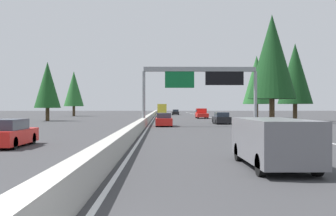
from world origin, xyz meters
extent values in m
plane|color=#38383A|center=(60.00, 0.00, 0.00)|extent=(320.00, 320.00, 0.00)
cube|color=#ADAAA3|center=(80.00, 0.30, 0.45)|extent=(180.00, 0.56, 0.90)
cube|color=silver|center=(70.00, -11.52, 0.01)|extent=(160.00, 0.16, 0.01)
cube|color=silver|center=(70.00, -0.25, 0.01)|extent=(160.00, 0.16, 0.01)
cylinder|color=gray|center=(37.50, 0.30, 3.01)|extent=(0.36, 0.36, 6.02)
cylinder|color=gray|center=(37.50, -12.02, 3.01)|extent=(0.36, 0.36, 6.02)
cube|color=gray|center=(37.50, -5.86, 6.27)|extent=(0.50, 12.32, 0.50)
cube|color=#0C602D|center=(37.35, -3.64, 5.17)|extent=(0.12, 3.20, 1.90)
cube|color=black|center=(37.35, -8.57, 5.27)|extent=(0.16, 4.20, 1.50)
cube|color=slate|center=(8.33, -5.53, 0.97)|extent=(5.00, 1.95, 1.44)
cube|color=#2D3847|center=(6.03, -5.53, 1.22)|extent=(0.08, 1.48, 0.56)
cylinder|color=black|center=(10.03, -4.67, 0.35)|extent=(0.70, 0.24, 0.70)
cylinder|color=black|center=(10.03, -6.38, 0.35)|extent=(0.70, 0.24, 0.70)
cylinder|color=black|center=(6.63, -4.67, 0.35)|extent=(0.70, 0.24, 0.70)
cylinder|color=black|center=(6.63, -6.38, 0.35)|extent=(0.70, 0.24, 0.70)
cube|color=black|center=(43.54, -9.19, 0.53)|extent=(4.40, 1.80, 0.76)
cube|color=#2D3847|center=(43.32, -9.19, 1.19)|extent=(2.46, 1.51, 0.56)
cylinder|color=black|center=(44.95, -8.40, 0.32)|extent=(0.64, 0.22, 0.64)
cylinder|color=black|center=(44.95, -9.98, 0.32)|extent=(0.64, 0.22, 0.64)
cylinder|color=black|center=(42.13, -8.40, 0.32)|extent=(0.64, 0.22, 0.64)
cylinder|color=black|center=(42.13, -9.98, 0.32)|extent=(0.64, 0.22, 0.64)
cube|color=red|center=(67.29, -9.20, 0.61)|extent=(5.60, 2.00, 0.70)
cube|color=red|center=(68.30, -9.20, 1.41)|extent=(2.24, 1.84, 0.90)
cube|color=#2D3847|center=(68.30, -9.20, 1.50)|extent=(2.02, 1.92, 0.41)
cylinder|color=black|center=(69.14, -8.34, 0.40)|extent=(0.80, 0.28, 0.80)
cylinder|color=black|center=(69.14, -10.06, 0.40)|extent=(0.80, 0.28, 0.80)
cylinder|color=black|center=(65.44, -8.34, 0.40)|extent=(0.80, 0.28, 0.80)
cylinder|color=black|center=(65.44, -10.06, 0.40)|extent=(0.80, 0.28, 0.80)
cube|color=gold|center=(99.74, -1.83, 1.70)|extent=(6.12, 2.40, 2.50)
cube|color=silver|center=(103.99, -1.83, 1.40)|extent=(2.38, 2.30, 1.90)
cylinder|color=black|center=(103.82, -0.77, 0.45)|extent=(0.90, 0.28, 0.90)
cylinder|color=black|center=(103.82, -2.89, 0.45)|extent=(0.90, 0.28, 0.90)
cylinder|color=black|center=(98.04, -0.77, 0.45)|extent=(0.90, 0.28, 0.90)
cylinder|color=black|center=(98.04, -2.89, 0.45)|extent=(0.90, 0.28, 0.90)
cube|color=black|center=(100.75, -5.52, 0.53)|extent=(4.40, 1.80, 0.76)
cube|color=#2D3847|center=(100.53, -5.52, 1.19)|extent=(2.46, 1.51, 0.56)
cylinder|color=black|center=(102.16, -4.73, 0.32)|extent=(0.64, 0.22, 0.64)
cylinder|color=black|center=(102.16, -6.31, 0.32)|extent=(0.64, 0.22, 0.64)
cylinder|color=black|center=(99.34, -4.73, 0.32)|extent=(0.64, 0.22, 0.64)
cylinder|color=black|center=(99.34, -6.31, 0.32)|extent=(0.64, 0.22, 0.64)
cube|color=red|center=(37.62, -1.92, 0.53)|extent=(4.40, 1.80, 0.76)
cube|color=#2D3847|center=(37.40, -1.92, 1.19)|extent=(2.46, 1.51, 0.56)
cylinder|color=black|center=(39.02, -1.13, 0.32)|extent=(0.64, 0.22, 0.64)
cylinder|color=black|center=(39.02, -2.71, 0.32)|extent=(0.64, 0.22, 0.64)
cylinder|color=black|center=(36.21, -1.13, 0.32)|extent=(0.64, 0.22, 0.64)
cylinder|color=black|center=(36.21, -2.71, 0.32)|extent=(0.64, 0.22, 0.64)
cube|color=red|center=(15.72, 6.50, 0.53)|extent=(4.40, 1.80, 0.76)
cube|color=#2D3847|center=(15.50, 6.50, 1.19)|extent=(2.46, 1.51, 0.56)
cylinder|color=black|center=(17.13, 7.29, 0.32)|extent=(0.64, 0.22, 0.64)
cylinder|color=black|center=(17.13, 5.71, 0.32)|extent=(0.64, 0.22, 0.64)
cylinder|color=black|center=(14.31, 5.71, 0.32)|extent=(0.64, 0.22, 0.64)
cylinder|color=#4C3823|center=(47.63, -16.76, 1.63)|extent=(0.71, 0.71, 3.25)
cone|color=#143D19|center=(47.63, -16.76, 9.02)|extent=(6.51, 6.51, 11.53)
cylinder|color=#4C3823|center=(53.47, -21.96, 1.30)|extent=(0.64, 0.64, 2.60)
cone|color=#143D19|center=(53.47, -21.96, 7.22)|extent=(5.21, 5.21, 9.23)
cylinder|color=#4C3823|center=(72.48, -20.78, 1.38)|extent=(0.66, 0.66, 2.75)
cone|color=#236028|center=(72.48, -20.78, 7.63)|extent=(5.51, 5.51, 9.76)
cylinder|color=#4C3823|center=(54.66, 15.81, 1.00)|extent=(0.58, 0.58, 2.00)
cone|color=#194C1E|center=(54.66, 15.81, 5.53)|extent=(3.99, 3.99, 7.08)
cylinder|color=#4C3823|center=(86.86, 19.01, 1.16)|extent=(0.61, 0.61, 2.33)
cone|color=#236028|center=(86.86, 19.01, 6.46)|extent=(4.66, 4.66, 8.26)
camera|label=1|loc=(-5.13, -1.63, 2.10)|focal=41.57mm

